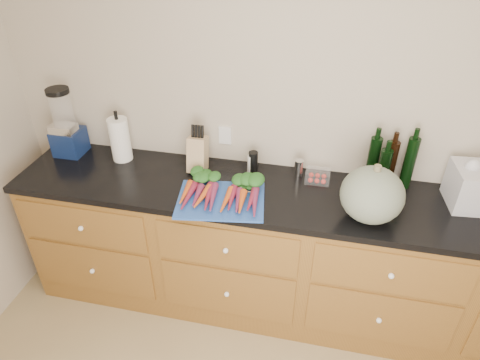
% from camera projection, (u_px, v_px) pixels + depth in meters
% --- Properties ---
extents(wall_back, '(4.10, 0.05, 2.60)m').
position_uv_depth(wall_back, '(324.00, 116.00, 2.54)').
color(wall_back, '#BCAF9C').
rests_on(wall_back, ground).
extents(cabinets, '(3.60, 0.64, 0.90)m').
position_uv_depth(cabinets, '(306.00, 259.00, 2.74)').
color(cabinets, brown).
rests_on(cabinets, ground).
extents(countertop, '(3.64, 0.62, 0.04)m').
position_uv_depth(countertop, '(314.00, 199.00, 2.48)').
color(countertop, black).
rests_on(countertop, cabinets).
extents(cutting_board, '(0.54, 0.44, 0.01)m').
position_uv_depth(cutting_board, '(221.00, 200.00, 2.43)').
color(cutting_board, '#2550AA').
rests_on(cutting_board, countertop).
extents(carrots, '(0.46, 0.34, 0.07)m').
position_uv_depth(carrots, '(223.00, 191.00, 2.45)').
color(carrots, '#D95519').
rests_on(carrots, cutting_board).
extents(squash, '(0.33, 0.33, 0.30)m').
position_uv_depth(squash, '(372.00, 195.00, 2.23)').
color(squash, '#5A6756').
rests_on(squash, countertop).
extents(blender_appliance, '(0.18, 0.18, 0.46)m').
position_uv_depth(blender_appliance, '(66.00, 126.00, 2.78)').
color(blender_appliance, '#101F4A').
rests_on(blender_appliance, countertop).
extents(paper_towel, '(0.13, 0.13, 0.29)m').
position_uv_depth(paper_towel, '(120.00, 139.00, 2.75)').
color(paper_towel, white).
rests_on(paper_towel, countertop).
extents(knife_block, '(0.11, 0.11, 0.22)m').
position_uv_depth(knife_block, '(198.00, 154.00, 2.65)').
color(knife_block, tan).
rests_on(knife_block, countertop).
extents(grinder_salt, '(0.05, 0.05, 0.12)m').
position_uv_depth(grinder_salt, '(252.00, 164.00, 2.66)').
color(grinder_salt, white).
rests_on(grinder_salt, countertop).
extents(grinder_pepper, '(0.06, 0.06, 0.14)m').
position_uv_depth(grinder_pepper, '(253.00, 162.00, 2.65)').
color(grinder_pepper, black).
rests_on(grinder_pepper, countertop).
extents(canister_chrome, '(0.05, 0.05, 0.12)m').
position_uv_depth(canister_chrome, '(299.00, 169.00, 2.60)').
color(canister_chrome, silver).
rests_on(canister_chrome, countertop).
extents(tomato_box, '(0.15, 0.12, 0.07)m').
position_uv_depth(tomato_box, '(318.00, 176.00, 2.59)').
color(tomato_box, white).
rests_on(tomato_box, countertop).
extents(bottles, '(0.27, 0.14, 0.32)m').
position_uv_depth(bottles, '(389.00, 164.00, 2.49)').
color(bottles, black).
rests_on(bottles, countertop).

